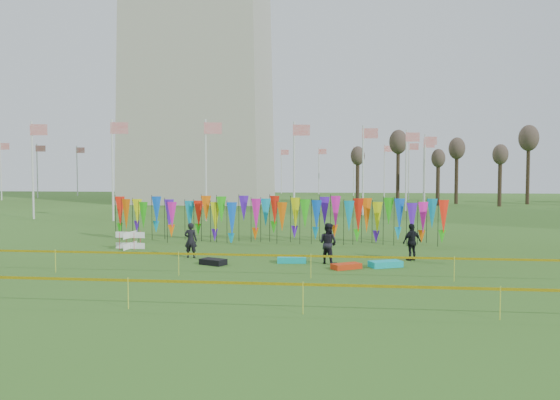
# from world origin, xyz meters

# --- Properties ---
(ground) EXTENTS (160.00, 160.00, 0.00)m
(ground) POSITION_xyz_m (0.00, 0.00, 0.00)
(ground) COLOR #2A4C15
(ground) RESTS_ON ground
(flagpole_ring) EXTENTS (57.40, 56.16, 8.00)m
(flagpole_ring) POSITION_xyz_m (-14.00, 48.00, 4.00)
(flagpole_ring) COLOR silver
(flagpole_ring) RESTS_ON ground
(banner_row) EXTENTS (18.64, 0.64, 2.43)m
(banner_row) POSITION_xyz_m (0.28, 8.53, 1.55)
(banner_row) COLOR black
(banner_row) RESTS_ON ground
(caution_tape_near) EXTENTS (26.00, 0.02, 0.90)m
(caution_tape_near) POSITION_xyz_m (-0.22, -1.38, 0.78)
(caution_tape_near) COLOR yellow
(caution_tape_near) RESTS_ON ground
(caution_tape_far) EXTENTS (26.00, 0.02, 0.90)m
(caution_tape_far) POSITION_xyz_m (-0.22, -6.42, 0.78)
(caution_tape_far) COLOR yellow
(caution_tape_far) RESTS_ON ground
(box_kite) EXTENTS (0.79, 0.79, 0.88)m
(box_kite) POSITION_xyz_m (-6.66, 5.15, 0.44)
(box_kite) COLOR red
(box_kite) RESTS_ON ground
(person_left) EXTENTS (0.59, 0.44, 1.59)m
(person_left) POSITION_xyz_m (-2.86, 2.78, 0.80)
(person_left) COLOR black
(person_left) RESTS_ON ground
(person_mid) EXTENTS (0.99, 0.88, 1.73)m
(person_mid) POSITION_xyz_m (3.36, 1.89, 0.86)
(person_mid) COLOR black
(person_mid) RESTS_ON ground
(person_right) EXTENTS (1.10, 0.98, 1.63)m
(person_right) POSITION_xyz_m (7.00, 3.11, 0.81)
(person_right) COLOR black
(person_right) RESTS_ON ground
(kite_bag_turquoise) EXTENTS (1.28, 0.74, 0.25)m
(kite_bag_turquoise) POSITION_xyz_m (1.81, 1.98, 0.12)
(kite_bag_turquoise) COLOR #0BABAC
(kite_bag_turquoise) RESTS_ON ground
(kite_bag_red) EXTENTS (1.28, 1.10, 0.22)m
(kite_bag_red) POSITION_xyz_m (4.13, 0.71, 0.11)
(kite_bag_red) COLOR red
(kite_bag_red) RESTS_ON ground
(kite_bag_black) EXTENTS (1.21, 0.99, 0.24)m
(kite_bag_black) POSITION_xyz_m (-1.41, 1.08, 0.12)
(kite_bag_black) COLOR black
(kite_bag_black) RESTS_ON ground
(kite_bag_teal) EXTENTS (1.45, 1.10, 0.25)m
(kite_bag_teal) POSITION_xyz_m (5.72, 1.32, 0.13)
(kite_bag_teal) COLOR #0CB1B5
(kite_bag_teal) RESTS_ON ground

